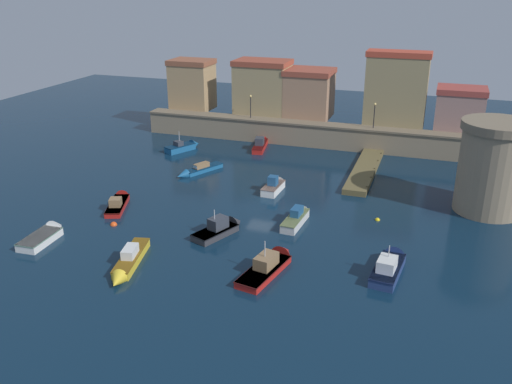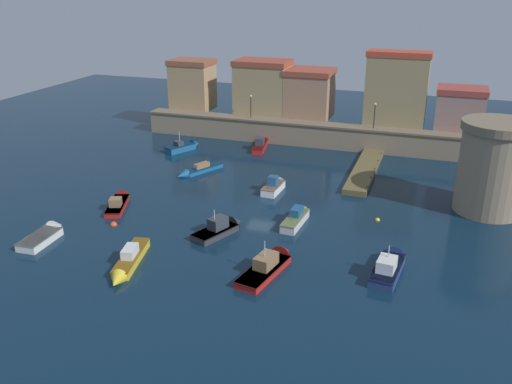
# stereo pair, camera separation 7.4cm
# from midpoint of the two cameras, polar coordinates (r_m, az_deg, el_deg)

# --- Properties ---
(ground_plane) EXTENTS (120.54, 120.54, 0.00)m
(ground_plane) POSITION_cam_midpoint_polar(r_m,az_deg,el_deg) (54.99, 0.48, -1.15)
(ground_plane) COLOR #0C2338
(quay_wall) EXTENTS (46.68, 2.51, 3.10)m
(quay_wall) POSITION_cam_midpoint_polar(r_m,az_deg,el_deg) (73.82, 5.74, 6.01)
(quay_wall) COLOR gray
(quay_wall) RESTS_ON ground
(old_town_backdrop) EXTENTS (42.92, 5.98, 9.58)m
(old_town_backdrop) POSITION_cam_midpoint_polar(r_m,az_deg,el_deg) (76.11, 5.92, 10.37)
(old_town_backdrop) COLOR tan
(old_town_backdrop) RESTS_ON ground
(fortress_tower) EXTENTS (6.85, 6.85, 8.84)m
(fortress_tower) POSITION_cam_midpoint_polar(r_m,az_deg,el_deg) (56.22, 23.45, 2.39)
(fortress_tower) COLOR gray
(fortress_tower) RESTS_ON ground
(pier_dock) EXTENTS (2.49, 15.26, 0.70)m
(pier_dock) POSITION_cam_midpoint_polar(r_m,az_deg,el_deg) (64.54, 11.26, 2.22)
(pier_dock) COLOR brown
(pier_dock) RESTS_ON ground
(quay_lamp_0) EXTENTS (0.32, 0.32, 3.11)m
(quay_lamp_0) POSITION_cam_midpoint_polar(r_m,az_deg,el_deg) (75.25, -0.51, 9.26)
(quay_lamp_0) COLOR black
(quay_lamp_0) RESTS_ON quay_wall
(quay_lamp_1) EXTENTS (0.32, 0.32, 3.22)m
(quay_lamp_1) POSITION_cam_midpoint_polar(r_m,az_deg,el_deg) (71.58, 12.24, 8.19)
(quay_lamp_1) COLOR black
(quay_lamp_1) RESTS_ON quay_wall
(moored_boat_0) EXTENTS (2.43, 6.81, 1.95)m
(moored_boat_0) POSITION_cam_midpoint_polar(r_m,az_deg,el_deg) (72.85, 0.57, 5.04)
(moored_boat_0) COLOR red
(moored_boat_0) RESTS_ON ground
(moored_boat_1) EXTENTS (2.41, 6.55, 3.09)m
(moored_boat_1) POSITION_cam_midpoint_polar(r_m,az_deg,el_deg) (43.88, 13.77, -7.26)
(moored_boat_1) COLOR navy
(moored_boat_1) RESTS_ON ground
(moored_boat_2) EXTENTS (1.65, 4.65, 2.07)m
(moored_boat_2) POSITION_cam_midpoint_polar(r_m,az_deg,el_deg) (58.11, 2.02, 0.69)
(moored_boat_2) COLOR white
(moored_boat_2) RESTS_ON ground
(moored_boat_3) EXTENTS (3.65, 5.71, 3.02)m
(moored_boat_3) POSITION_cam_midpoint_polar(r_m,az_deg,el_deg) (48.73, -3.46, -3.70)
(moored_boat_3) COLOR #333338
(moored_boat_3) RESTS_ON ground
(moored_boat_4) EXTENTS (3.59, 5.17, 2.96)m
(moored_boat_4) POSITION_cam_midpoint_polar(r_m,az_deg,el_deg) (72.32, -7.40, 4.71)
(moored_boat_4) COLOR #195689
(moored_boat_4) RESTS_ON ground
(moored_boat_5) EXTENTS (3.56, 6.43, 1.74)m
(moored_boat_5) POSITION_cam_midpoint_polar(r_m,az_deg,el_deg) (56.16, -13.95, -0.92)
(moored_boat_5) COLOR red
(moored_boat_5) RESTS_ON ground
(moored_boat_6) EXTENTS (1.66, 5.82, 1.76)m
(moored_boat_6) POSITION_cam_midpoint_polar(r_m,az_deg,el_deg) (50.81, 4.38, -2.56)
(moored_boat_6) COLOR silver
(moored_boat_6) RESTS_ON ground
(moored_boat_7) EXTENTS (2.08, 5.23, 1.75)m
(moored_boat_7) POSITION_cam_midpoint_polar(r_m,az_deg,el_deg) (50.93, -20.85, -4.14)
(moored_boat_7) COLOR white
(moored_boat_7) RESTS_ON ground
(moored_boat_8) EXTENTS (3.13, 7.26, 3.40)m
(moored_boat_8) POSITION_cam_midpoint_polar(r_m,az_deg,el_deg) (43.00, 1.62, -7.39)
(moored_boat_8) COLOR red
(moored_boat_8) RESTS_ON ground
(moored_boat_9) EXTENTS (2.90, 7.33, 1.70)m
(moored_boat_9) POSITION_cam_midpoint_polar(r_m,az_deg,el_deg) (44.19, -13.09, -7.08)
(moored_boat_9) COLOR gold
(moored_boat_9) RESTS_ON ground
(moored_boat_10) EXTENTS (3.88, 6.26, 1.37)m
(moored_boat_10) POSITION_cam_midpoint_polar(r_m,az_deg,el_deg) (63.60, -6.11, 2.25)
(moored_boat_10) COLOR #195689
(moored_boat_10) RESTS_ON ground
(mooring_buoy_0) EXTENTS (0.64, 0.64, 0.64)m
(mooring_buoy_0) POSITION_cam_midpoint_polar(r_m,az_deg,el_deg) (51.88, -14.51, -3.33)
(mooring_buoy_0) COLOR #EA4C19
(mooring_buoy_0) RESTS_ON ground
(mooring_buoy_1) EXTENTS (0.46, 0.46, 0.46)m
(mooring_buoy_1) POSITION_cam_midpoint_polar(r_m,az_deg,el_deg) (52.42, 12.51, -2.88)
(mooring_buoy_1) COLOR yellow
(mooring_buoy_1) RESTS_ON ground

